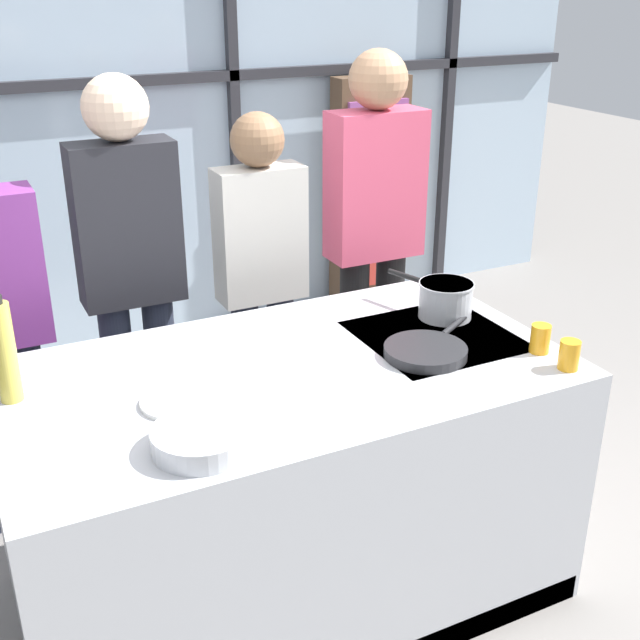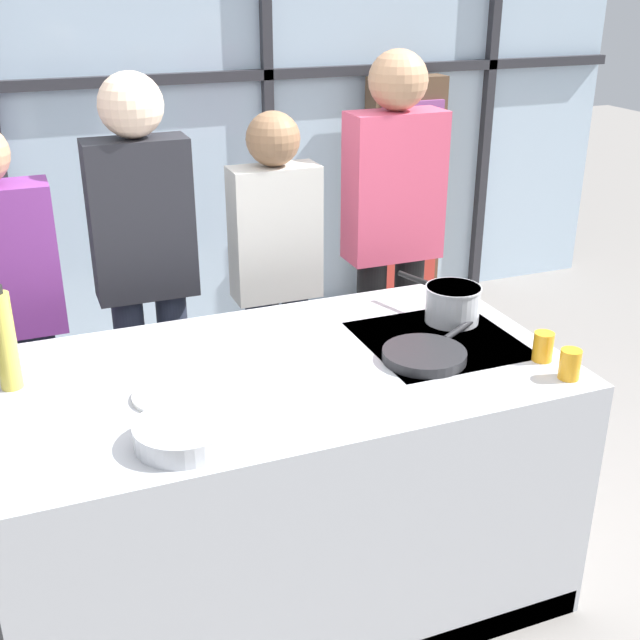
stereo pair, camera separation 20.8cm
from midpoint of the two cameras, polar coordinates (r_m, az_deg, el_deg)
name	(u,v)px [view 2 (the right image)]	position (r m, az deg, el deg)	size (l,w,h in m)	color
ground_plane	(286,585)	(3.14, -0.42, -18.36)	(18.00, 18.00, 0.00)	gray
back_window_wall	(136,104)	(4.79, -11.68, 14.78)	(6.40, 0.10, 2.80)	silver
bookshelf	(403,197)	(5.29, 7.08, 8.68)	(0.50, 0.19, 1.51)	brown
demo_island	(285,483)	(2.85, -0.41, -11.58)	(1.85, 1.02, 0.91)	#B7BABF
spectator_far_left	(3,308)	(3.28, -19.92, 0.77)	(0.45, 0.23, 1.61)	#232838
spectator_center_left	(145,260)	(3.28, -10.58, 4.18)	(0.40, 0.25, 1.76)	#232838
spectator_center_right	(276,269)	(3.46, -1.42, 3.63)	(0.37, 0.22, 1.59)	#232838
spectator_far_right	(393,227)	(3.63, 6.84, 6.59)	(0.43, 0.25, 1.81)	black
frying_pan	(426,354)	(2.70, 9.71, -2.43)	(0.46, 0.34, 0.04)	#232326
saucepan	(452,303)	(2.99, 11.36, 1.17)	(0.21, 0.37, 0.14)	silver
white_plate	(169,396)	(2.46, -8.32, -5.39)	(0.22, 0.22, 0.01)	white
mixing_bowl	(183,432)	(2.22, -7.03, -7.99)	(0.27, 0.27, 0.06)	silver
oil_bottle	(5,340)	(2.57, -19.39, -1.42)	(0.07, 0.07, 0.34)	#E0CC4C
pepper_grinder	(2,333)	(2.78, -19.70, -0.88)	(0.05, 0.05, 0.22)	#332319
juice_glass_near	(570,364)	(2.68, 19.50, -3.02)	(0.07, 0.07, 0.10)	orange
juice_glass_far	(543,347)	(2.78, 17.67, -1.85)	(0.07, 0.07, 0.10)	orange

